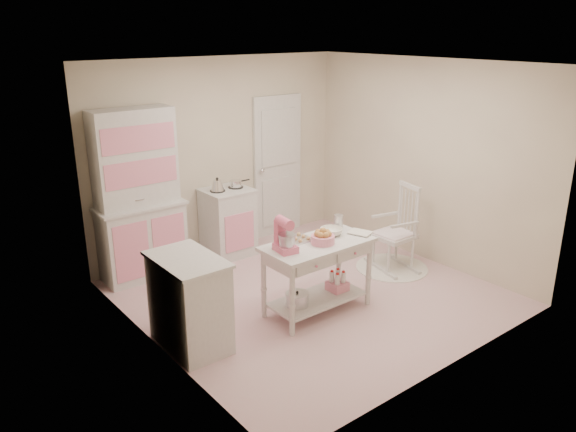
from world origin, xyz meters
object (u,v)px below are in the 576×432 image
at_px(hutch, 139,196).
at_px(stove, 228,222).
at_px(rocking_chair, 394,228).
at_px(work_table, 317,277).
at_px(stand_mixer, 285,236).
at_px(base_cabinet, 189,302).
at_px(bread_basket, 323,239).

relative_size(hutch, stove, 2.26).
height_order(rocking_chair, work_table, rocking_chair).
bearing_deg(stand_mixer, work_table, 4.82).
height_order(base_cabinet, rocking_chair, rocking_chair).
xyz_separation_m(hutch, stand_mixer, (0.66, -1.99, -0.07)).
relative_size(stove, base_cabinet, 1.00).
bearing_deg(bread_basket, stove, 87.18).
bearing_deg(stove, base_cabinet, -131.60).
xyz_separation_m(rocking_chair, stand_mixer, (-1.93, -0.24, 0.42)).
bearing_deg(rocking_chair, hutch, 158.86).
relative_size(base_cabinet, stand_mixer, 2.71).
relative_size(work_table, stand_mixer, 3.53).
bearing_deg(work_table, base_cabinet, 170.76).
bearing_deg(stand_mixer, rocking_chair, 14.60).
height_order(hutch, work_table, hutch).
relative_size(work_table, bread_basket, 4.80).
xyz_separation_m(base_cabinet, stand_mixer, (1.00, -0.21, 0.51)).
relative_size(hutch, rocking_chair, 1.89).
relative_size(hutch, bread_basket, 8.32).
bearing_deg(base_cabinet, bread_basket, -11.04).
relative_size(hutch, base_cabinet, 2.26).
height_order(hutch, rocking_chair, hutch).
xyz_separation_m(base_cabinet, bread_basket, (1.44, -0.28, 0.39)).
bearing_deg(work_table, rocking_chair, 9.73).
xyz_separation_m(base_cabinet, rocking_chair, (2.93, 0.03, 0.09)).
distance_m(hutch, rocking_chair, 3.17).
height_order(base_cabinet, bread_basket, base_cabinet).
xyz_separation_m(stove, work_table, (-0.12, -1.96, -0.06)).
bearing_deg(bread_basket, work_table, 111.80).
bearing_deg(work_table, stand_mixer, 177.27).
distance_m(hutch, stove, 1.33).
bearing_deg(hutch, base_cabinet, -100.76).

